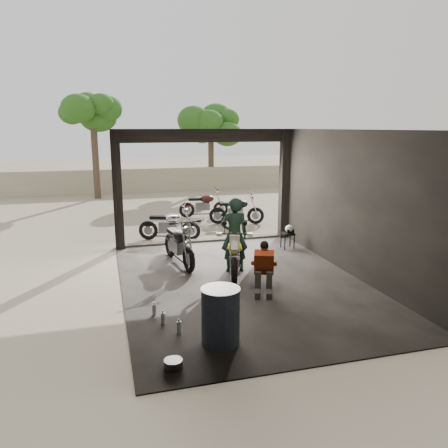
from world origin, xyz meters
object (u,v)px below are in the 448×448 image
outside_bike_a (169,222)px  outside_bike_b (204,203)px  outside_bike_c (237,208)px  oil_drum (221,317)px  left_bike (179,241)px  sign_post (329,177)px  helmet (289,229)px  main_bike (235,252)px  stool (288,235)px  mechanic (264,270)px  rider (234,235)px

outside_bike_a → outside_bike_b: (1.73, 3.00, -0.00)m
outside_bike_c → oil_drum: size_ratio=1.81×
left_bike → sign_post: 4.98m
sign_post → helmet: bearing=-175.8°
main_bike → outside_bike_a: size_ratio=1.08×
stool → oil_drum: oil_drum is taller
mechanic → stool: bearing=80.1°
helmet → outside_bike_c: bearing=103.3°
rider → helmet: 2.48m
outside_bike_c → stool: size_ratio=3.60×
outside_bike_b → sign_post: bearing=-139.4°
main_bike → outside_bike_b: (0.82, 6.58, -0.03)m
outside_bike_b → helmet: bearing=-159.0°
left_bike → mechanic: (1.28, -2.38, -0.07)m
outside_bike_b → mechanic: size_ratio=1.56×
outside_bike_b → stool: 4.98m
outside_bike_a → main_bike: bearing=-147.1°
main_bike → helmet: 2.74m
outside_bike_a → helmet: outside_bike_a is taller
stool → helmet: 0.19m
outside_bike_b → outside_bike_c: outside_bike_c is taller
main_bike → stool: (2.03, 1.75, -0.19)m
outside_bike_b → helmet: (1.27, -4.80, 0.03)m
sign_post → stool: bearing=-175.8°
rider → helmet: bearing=-137.3°
rider → helmet: rider is taller
left_bike → rider: bearing=-47.8°
helmet → main_bike: bearing=-134.2°
left_bike → outside_bike_c: 4.71m
left_bike → mechanic: size_ratio=1.69×
outside_bike_c → outside_bike_b: bearing=44.3°
outside_bike_b → sign_post: 5.10m
left_bike → sign_post: sign_post is taller
outside_bike_c → sign_post: (1.98, -2.60, 1.30)m
outside_bike_c → mechanic: bearing=-176.9°
rider → stool: size_ratio=3.80×
main_bike → sign_post: bearing=52.4°
main_bike → mechanic: bearing=-60.6°
left_bike → helmet: 3.17m
helmet → oil_drum: bearing=-118.9°
main_bike → oil_drum: 3.13m
left_bike → oil_drum: (-0.08, -4.14, -0.13)m
outside_bike_a → mechanic: 4.87m
mechanic → sign_post: 5.15m
stool → outside_bike_c: bearing=96.9°
outside_bike_c → oil_drum: outside_bike_c is taller
outside_bike_c → rider: 5.03m
outside_bike_b → stool: (1.22, -4.82, -0.15)m
main_bike → rider: 0.45m
main_bike → oil_drum: size_ratio=1.89×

